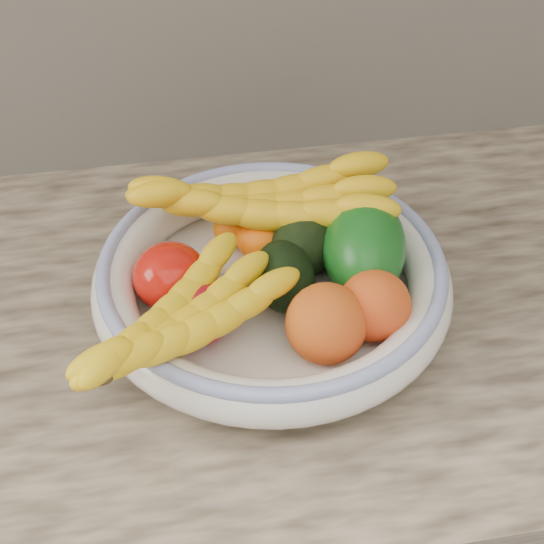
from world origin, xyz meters
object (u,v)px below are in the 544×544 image
(fruit_bowl, at_px, (272,280))
(banana_bunch_back, at_px, (262,208))
(banana_bunch_front, at_px, (180,327))
(green_mango, at_px, (364,247))

(fruit_bowl, relative_size, banana_bunch_back, 1.24)
(banana_bunch_back, bearing_deg, banana_bunch_front, -116.10)
(green_mango, relative_size, banana_bunch_front, 0.51)
(fruit_bowl, xyz_separation_m, banana_bunch_front, (-0.11, -0.09, 0.03))
(green_mango, bearing_deg, banana_bunch_front, -144.65)
(green_mango, bearing_deg, banana_bunch_back, 155.42)
(fruit_bowl, distance_m, banana_bunch_front, 0.14)
(banana_bunch_back, relative_size, banana_bunch_front, 1.16)
(fruit_bowl, distance_m, green_mango, 0.11)
(fruit_bowl, xyz_separation_m, green_mango, (0.10, 0.01, 0.03))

